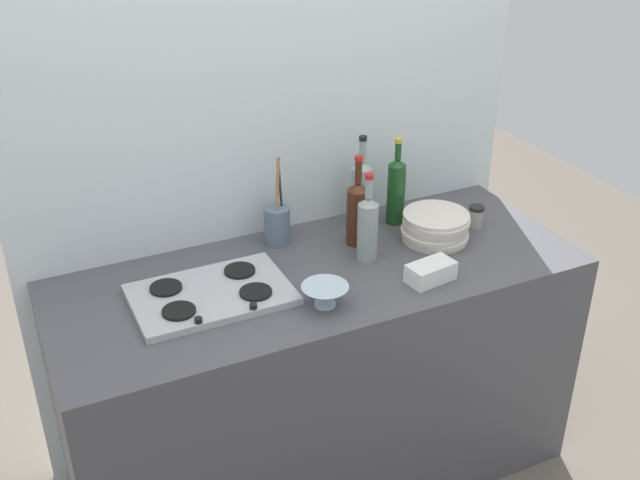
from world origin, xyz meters
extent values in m
plane|color=#6B6056|center=(0.00, 0.00, 0.00)|extent=(6.00, 6.00, 0.00)
cube|color=#4C4C51|center=(0.00, 0.00, 0.45)|extent=(1.80, 0.70, 0.90)
cube|color=silver|center=(0.00, 0.38, 1.15)|extent=(1.90, 0.06, 2.29)
cube|color=#B2B2B7|center=(-0.38, 0.00, 0.91)|extent=(0.50, 0.33, 0.02)
cylinder|color=black|center=(-0.51, -0.07, 0.93)|extent=(0.10, 0.10, 0.01)
cylinder|color=black|center=(-0.26, -0.07, 0.93)|extent=(0.10, 0.10, 0.01)
cylinder|color=black|center=(-0.51, 0.08, 0.93)|extent=(0.10, 0.10, 0.01)
cylinder|color=black|center=(-0.26, 0.08, 0.93)|extent=(0.10, 0.10, 0.01)
cylinder|color=black|center=(-0.47, -0.15, 0.93)|extent=(0.02, 0.02, 0.02)
cylinder|color=black|center=(-0.30, -0.15, 0.93)|extent=(0.02, 0.02, 0.02)
cylinder|color=silver|center=(0.47, 0.03, 0.91)|extent=(0.24, 0.24, 0.01)
cylinder|color=silver|center=(0.47, 0.02, 0.92)|extent=(0.24, 0.24, 0.01)
cylinder|color=silver|center=(0.47, 0.03, 0.94)|extent=(0.24, 0.24, 0.01)
cylinder|color=silver|center=(0.47, 0.03, 0.95)|extent=(0.24, 0.24, 0.01)
cylinder|color=silver|center=(0.47, 0.02, 0.97)|extent=(0.24, 0.24, 0.01)
cylinder|color=silver|center=(0.47, 0.02, 0.98)|extent=(0.24, 0.24, 0.01)
cylinder|color=silver|center=(0.47, 0.03, 1.00)|extent=(0.24, 0.24, 0.01)
cylinder|color=#19471E|center=(0.41, 0.21, 1.02)|extent=(0.07, 0.07, 0.23)
cone|color=#19471E|center=(0.41, 0.21, 1.14)|extent=(0.07, 0.07, 0.02)
cylinder|color=#19471E|center=(0.41, 0.21, 1.19)|extent=(0.02, 0.02, 0.06)
cylinder|color=gold|center=(0.41, 0.21, 1.23)|extent=(0.03, 0.03, 0.02)
cylinder|color=gray|center=(0.29, 0.25, 1.01)|extent=(0.08, 0.08, 0.23)
cone|color=gray|center=(0.29, 0.25, 1.14)|extent=(0.08, 0.08, 0.03)
cylinder|color=gray|center=(0.29, 0.25, 1.20)|extent=(0.03, 0.03, 0.08)
cylinder|color=black|center=(0.29, 0.25, 1.24)|extent=(0.03, 0.03, 0.02)
cylinder|color=gray|center=(0.18, 0.01, 1.00)|extent=(0.07, 0.07, 0.21)
cone|color=gray|center=(0.18, 0.01, 1.12)|extent=(0.07, 0.07, 0.02)
cylinder|color=gray|center=(0.18, 0.01, 1.17)|extent=(0.03, 0.03, 0.07)
cylinder|color=#B21E1E|center=(0.18, 0.01, 1.21)|extent=(0.03, 0.03, 0.02)
cylinder|color=#472314|center=(0.21, 0.13, 1.00)|extent=(0.08, 0.08, 0.21)
cone|color=#472314|center=(0.21, 0.13, 1.12)|extent=(0.08, 0.08, 0.03)
cylinder|color=#472314|center=(0.21, 0.13, 1.18)|extent=(0.03, 0.03, 0.08)
cylinder|color=#B21E1E|center=(0.21, 0.13, 1.23)|extent=(0.03, 0.03, 0.02)
cylinder|color=silver|center=(-0.07, -0.19, 0.91)|extent=(0.07, 0.07, 0.01)
cone|color=silver|center=(-0.07, -0.19, 0.94)|extent=(0.15, 0.15, 0.06)
cube|color=white|center=(0.30, -0.21, 0.93)|extent=(0.17, 0.11, 0.06)
cylinder|color=slate|center=(-0.05, 0.25, 0.97)|extent=(0.09, 0.09, 0.14)
cylinder|color=#262626|center=(-0.03, 0.26, 1.07)|extent=(0.02, 0.02, 0.23)
cylinder|color=#997247|center=(-0.05, 0.23, 1.09)|extent=(0.03, 0.02, 0.28)
cylinder|color=#9E998C|center=(0.66, 0.05, 0.94)|extent=(0.05, 0.05, 0.07)
cylinder|color=black|center=(0.66, 0.05, 0.98)|extent=(0.06, 0.06, 0.01)
camera|label=1|loc=(-0.95, -1.99, 2.22)|focal=42.97mm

